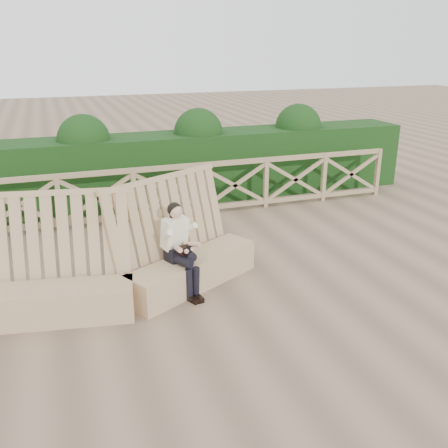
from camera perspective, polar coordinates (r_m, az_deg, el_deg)
name	(u,v)px	position (r m, az deg, el deg)	size (l,w,h in m)	color
ground	(227,292)	(7.29, 0.36, -7.77)	(60.00, 60.00, 0.00)	brown
bench	(123,273)	(7.06, -11.49, -5.53)	(4.21, 1.70, 1.60)	#997557
woman	(180,244)	(7.06, -5.11, -2.34)	(0.49, 0.80, 1.32)	black
guardrail	(169,192)	(10.22, -6.30, 3.71)	(10.10, 0.09, 1.10)	#907354
hedge	(156,169)	(11.30, -7.77, 6.26)	(12.00, 1.20, 1.50)	black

